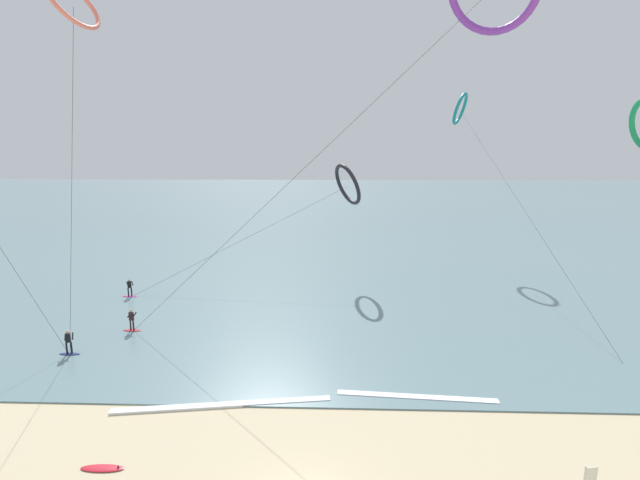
{
  "coord_description": "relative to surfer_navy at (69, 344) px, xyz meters",
  "views": [
    {
      "loc": [
        1.28,
        -15.09,
        13.5
      ],
      "look_at": [
        0.0,
        22.13,
        6.28
      ],
      "focal_mm": 25.65,
      "sensor_mm": 36.0,
      "label": 1
    }
  ],
  "objects": [
    {
      "name": "kite_teal",
      "position": [
        33.79,
        33.22,
        18.07
      ],
      "size": [
        4.37,
        35.8,
        21.0
      ],
      "rotation": [
        0.0,
        0.0,
        4.27
      ],
      "color": "teal",
      "rests_on": "ground"
    },
    {
      "name": "wave_crest_mid",
      "position": [
        22.45,
        -4.69,
        -0.76
      ],
      "size": [
        8.86,
        1.18,
        0.12
      ],
      "primitive_type": "cube",
      "rotation": [
        0.0,
        0.0,
        -0.08
      ],
      "color": "white",
      "rests_on": "ground"
    },
    {
      "name": "surfer_navy",
      "position": [
        0.0,
        0.0,
        0.0
      ],
      "size": [
        1.4,
        0.68,
        1.7
      ],
      "rotation": [
        0.0,
        0.0,
        3.58
      ],
      "color": "navy",
      "rests_on": "ground"
    },
    {
      "name": "kite_coral",
      "position": [
        3.9,
        -2.54,
        20.29
      ],
      "size": [
        5.29,
        4.3,
        22.53
      ],
      "rotation": [
        0.0,
        0.0,
        1.25
      ],
      "color": "#EA7260",
      "rests_on": "ground"
    },
    {
      "name": "sea_water",
      "position": [
        16.58,
        94.07,
        -0.78
      ],
      "size": [
        400.0,
        200.0,
        0.08
      ],
      "primitive_type": "cube",
      "color": "slate",
      "rests_on": "ground"
    },
    {
      "name": "surfer_magenta",
      "position": [
        -1.44,
        12.44,
        0.0
      ],
      "size": [
        1.4,
        0.72,
        1.7
      ],
      "rotation": [
        0.0,
        0.0,
        3.76
      ],
      "color": "#CC288E",
      "rests_on": "ground"
    },
    {
      "name": "surfboard_spare",
      "position": [
        7.84,
        -10.97,
        -0.78
      ],
      "size": [
        1.91,
        0.55,
        0.2
      ],
      "color": "red",
      "rests_on": "ground"
    },
    {
      "name": "kite_charcoal",
      "position": [
        19.09,
        20.3,
        9.27
      ],
      "size": [
        22.49,
        10.45,
        12.35
      ],
      "rotation": [
        0.0,
        0.0,
        2.0
      ],
      "color": "black",
      "rests_on": "ground"
    },
    {
      "name": "surfer_crimson",
      "position": [
        2.41,
        4.23,
        0.0
      ],
      "size": [
        1.4,
        0.65,
        1.7
      ],
      "rotation": [
        0.0,
        0.0,
        2.8
      ],
      "color": "red",
      "rests_on": "ground"
    },
    {
      "name": "wave_crest_near",
      "position": [
        11.83,
        -5.84,
        -0.76
      ],
      "size": [
        11.64,
        2.21,
        0.12
      ],
      "primitive_type": "cube",
      "rotation": [
        0.0,
        0.0,
        0.15
      ],
      "color": "white",
      "rests_on": "ground"
    }
  ]
}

